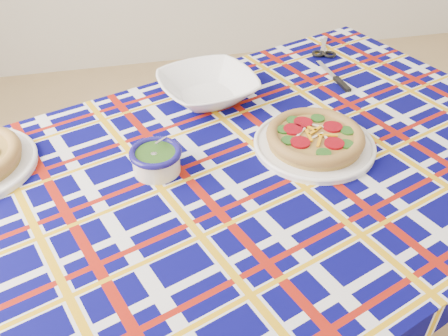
{
  "coord_description": "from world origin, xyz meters",
  "views": [
    {
      "loc": [
        -0.63,
        -1.26,
        1.58
      ],
      "look_at": [
        -0.41,
        -0.31,
        0.82
      ],
      "focal_mm": 40.0,
      "sensor_mm": 36.0,
      "label": 1
    }
  ],
  "objects": [
    {
      "name": "tablecloth",
      "position": [
        -0.35,
        -0.3,
        0.74
      ],
      "size": [
        2.0,
        1.62,
        0.11
      ],
      "primitive_type": null,
      "rotation": [
        0.0,
        0.0,
        0.35
      ],
      "color": "#05044D",
      "rests_on": "dining_table"
    },
    {
      "name": "main_focaccia_plate",
      "position": [
        -0.15,
        -0.25,
        0.83
      ],
      "size": [
        0.4,
        0.4,
        0.06
      ],
      "primitive_type": null,
      "rotation": [
        0.0,
        0.0,
        0.24
      ],
      "color": "#A37D39",
      "rests_on": "tablecloth"
    },
    {
      "name": "table_knife",
      "position": [
        0.05,
        0.15,
        0.81
      ],
      "size": [
        0.04,
        0.24,
        0.01
      ],
      "primitive_type": null,
      "rotation": [
        0.0,
        0.0,
        1.65
      ],
      "color": "silver",
      "rests_on": "tablecloth"
    },
    {
      "name": "dining_table",
      "position": [
        -0.35,
        -0.3,
        0.72
      ],
      "size": [
        1.95,
        1.58,
        0.79
      ],
      "rotation": [
        0.0,
        0.0,
        0.35
      ],
      "color": "brown",
      "rests_on": "floor"
    },
    {
      "name": "floor",
      "position": [
        0.0,
        0.0,
        0.0
      ],
      "size": [
        4.0,
        4.0,
        0.0
      ],
      "primitive_type": "plane",
      "color": "tan",
      "rests_on": "ground"
    },
    {
      "name": "pesto_bowl",
      "position": [
        -0.58,
        -0.26,
        0.84
      ],
      "size": [
        0.17,
        0.17,
        0.08
      ],
      "primitive_type": null,
      "rotation": [
        0.0,
        0.0,
        0.42
      ],
      "color": "#1B3D10",
      "rests_on": "tablecloth"
    },
    {
      "name": "kitchen_scissors",
      "position": [
        0.11,
        0.33,
        0.81
      ],
      "size": [
        0.15,
        0.21,
        0.02
      ],
      "primitive_type": null,
      "rotation": [
        0.0,
        0.0,
        1.2
      ],
      "color": "silver",
      "rests_on": "tablecloth"
    },
    {
      "name": "serving_bowl",
      "position": [
        -0.38,
        0.07,
        0.84
      ],
      "size": [
        0.35,
        0.35,
        0.07
      ],
      "primitive_type": "imported",
      "rotation": [
        0.0,
        0.0,
        0.23
      ],
      "color": "white",
      "rests_on": "tablecloth"
    }
  ]
}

